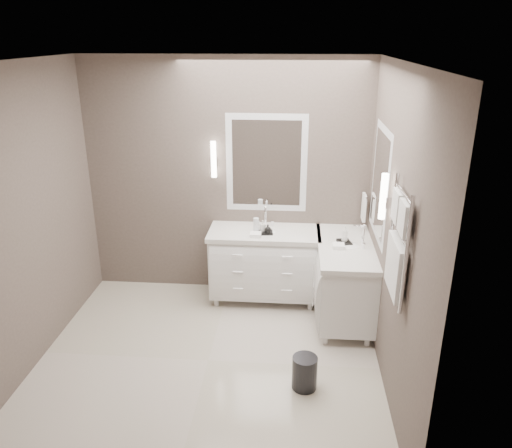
# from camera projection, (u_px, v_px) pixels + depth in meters

# --- Properties ---
(floor) EXTENTS (3.20, 3.00, 0.01)m
(floor) POSITION_uv_depth(u_px,v_px,m) (208.00, 361.00, 4.73)
(floor) COLOR beige
(floor) RESTS_ON ground
(ceiling) EXTENTS (3.20, 3.00, 0.01)m
(ceiling) POSITION_uv_depth(u_px,v_px,m) (196.00, 61.00, 3.76)
(ceiling) COLOR white
(ceiling) RESTS_ON wall_back
(wall_back) EXTENTS (3.20, 0.01, 2.70)m
(wall_back) POSITION_uv_depth(u_px,v_px,m) (227.00, 180.00, 5.64)
(wall_back) COLOR #574B45
(wall_back) RESTS_ON floor
(wall_front) EXTENTS (3.20, 0.01, 2.70)m
(wall_front) POSITION_uv_depth(u_px,v_px,m) (156.00, 324.00, 2.84)
(wall_front) COLOR #574B45
(wall_front) RESTS_ON floor
(wall_left) EXTENTS (0.01, 3.00, 2.70)m
(wall_left) POSITION_uv_depth(u_px,v_px,m) (22.00, 223.00, 4.36)
(wall_left) COLOR #574B45
(wall_left) RESTS_ON floor
(wall_right) EXTENTS (0.01, 3.00, 2.70)m
(wall_right) POSITION_uv_depth(u_px,v_px,m) (395.00, 234.00, 4.12)
(wall_right) COLOR #574B45
(wall_right) RESTS_ON floor
(vanity_back) EXTENTS (1.24, 0.59, 0.97)m
(vanity_back) POSITION_uv_depth(u_px,v_px,m) (264.00, 261.00, 5.66)
(vanity_back) COLOR white
(vanity_back) RESTS_ON floor
(vanity_right) EXTENTS (0.59, 1.24, 0.97)m
(vanity_right) POSITION_uv_depth(u_px,v_px,m) (345.00, 276.00, 5.29)
(vanity_right) COLOR white
(vanity_right) RESTS_ON floor
(mirror_back) EXTENTS (0.90, 0.02, 1.10)m
(mirror_back) POSITION_uv_depth(u_px,v_px,m) (266.00, 163.00, 5.52)
(mirror_back) COLOR white
(mirror_back) RESTS_ON wall_back
(mirror_right) EXTENTS (0.02, 0.90, 1.10)m
(mirror_right) POSITION_uv_depth(u_px,v_px,m) (380.00, 183.00, 4.80)
(mirror_right) COLOR white
(mirror_right) RESTS_ON wall_right
(sconce_back) EXTENTS (0.06, 0.06, 0.40)m
(sconce_back) POSITION_uv_depth(u_px,v_px,m) (214.00, 160.00, 5.49)
(sconce_back) COLOR white
(sconce_back) RESTS_ON wall_back
(sconce_right) EXTENTS (0.06, 0.06, 0.40)m
(sconce_right) POSITION_uv_depth(u_px,v_px,m) (383.00, 197.00, 4.25)
(sconce_right) COLOR white
(sconce_right) RESTS_ON wall_right
(towel_bar_corner) EXTENTS (0.03, 0.22, 0.30)m
(towel_bar_corner) POSITION_uv_depth(u_px,v_px,m) (364.00, 207.00, 5.48)
(towel_bar_corner) COLOR white
(towel_bar_corner) RESTS_ON wall_right
(towel_ladder) EXTENTS (0.06, 0.58, 0.90)m
(towel_ladder) POSITION_uv_depth(u_px,v_px,m) (397.00, 248.00, 3.74)
(towel_ladder) COLOR white
(towel_ladder) RESTS_ON wall_right
(waste_bin) EXTENTS (0.23, 0.23, 0.31)m
(waste_bin) POSITION_uv_depth(u_px,v_px,m) (305.00, 373.00, 4.32)
(waste_bin) COLOR black
(waste_bin) RESTS_ON floor
(amenity_tray_back) EXTENTS (0.17, 0.14, 0.02)m
(amenity_tray_back) POSITION_uv_depth(u_px,v_px,m) (265.00, 232.00, 5.45)
(amenity_tray_back) COLOR black
(amenity_tray_back) RESTS_ON vanity_back
(amenity_tray_right) EXTENTS (0.16, 0.19, 0.03)m
(amenity_tray_right) POSITION_uv_depth(u_px,v_px,m) (344.00, 242.00, 5.19)
(amenity_tray_right) COLOR black
(amenity_tray_right) RESTS_ON vanity_right
(water_bottle) EXTENTS (0.08, 0.08, 0.17)m
(water_bottle) POSITION_uv_depth(u_px,v_px,m) (256.00, 226.00, 5.44)
(water_bottle) COLOR silver
(water_bottle) RESTS_ON vanity_back
(soap_bottle_a) EXTENTS (0.07, 0.07, 0.12)m
(soap_bottle_a) POSITION_uv_depth(u_px,v_px,m) (263.00, 226.00, 5.45)
(soap_bottle_a) COLOR white
(soap_bottle_a) RESTS_ON amenity_tray_back
(soap_bottle_b) EXTENTS (0.09, 0.09, 0.09)m
(soap_bottle_b) POSITION_uv_depth(u_px,v_px,m) (268.00, 229.00, 5.40)
(soap_bottle_b) COLOR black
(soap_bottle_b) RESTS_ON amenity_tray_back
(soap_bottle_c) EXTENTS (0.07, 0.07, 0.17)m
(soap_bottle_c) POSITION_uv_depth(u_px,v_px,m) (345.00, 234.00, 5.16)
(soap_bottle_c) COLOR white
(soap_bottle_c) RESTS_ON amenity_tray_right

